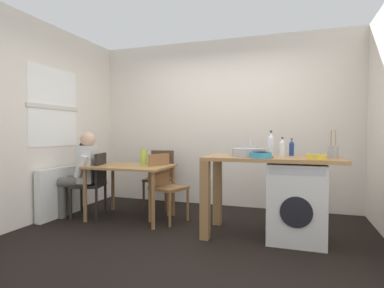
# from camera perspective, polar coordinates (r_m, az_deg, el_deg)

# --- Properties ---
(ground_plane) EXTENTS (5.46, 5.46, 0.00)m
(ground_plane) POSITION_cam_1_polar(r_m,az_deg,el_deg) (3.57, -0.97, -17.37)
(ground_plane) COLOR black
(wall_back) EXTENTS (4.60, 0.10, 2.70)m
(wall_back) POSITION_cam_1_polar(r_m,az_deg,el_deg) (5.05, 5.68, 3.92)
(wall_back) COLOR silver
(wall_back) RESTS_ON ground_plane
(wall_window_side) EXTENTS (0.12, 3.80, 2.70)m
(wall_window_side) POSITION_cam_1_polar(r_m,az_deg,el_deg) (4.56, -27.38, 3.91)
(wall_window_side) COLOR silver
(wall_window_side) RESTS_ON ground_plane
(radiator) EXTENTS (0.10, 0.80, 0.70)m
(radiator) POSITION_cam_1_polar(r_m,az_deg,el_deg) (4.76, -23.49, -8.23)
(radiator) COLOR white
(radiator) RESTS_ON ground_plane
(dining_table) EXTENTS (1.10, 0.76, 0.74)m
(dining_table) POSITION_cam_1_polar(r_m,az_deg,el_deg) (4.31, -11.40, -5.22)
(dining_table) COLOR #9E7042
(dining_table) RESTS_ON ground_plane
(chair_person_seat) EXTENTS (0.49, 0.49, 0.90)m
(chair_person_seat) POSITION_cam_1_polar(r_m,az_deg,el_deg) (4.56, -17.91, -6.60)
(chair_person_seat) COLOR black
(chair_person_seat) RESTS_ON ground_plane
(chair_opposite) EXTENTS (0.51, 0.51, 0.90)m
(chair_opposite) POSITION_cam_1_polar(r_m,az_deg,el_deg) (4.18, -5.11, -7.29)
(chair_opposite) COLOR olive
(chair_opposite) RESTS_ON ground_plane
(chair_spare_by_wall) EXTENTS (0.43, 0.43, 0.90)m
(chair_spare_by_wall) POSITION_cam_1_polar(r_m,az_deg,el_deg) (4.97, -5.95, -5.79)
(chair_spare_by_wall) COLOR #4C3323
(chair_spare_by_wall) RESTS_ON ground_plane
(seated_person) EXTENTS (0.55, 0.54, 1.20)m
(seated_person) POSITION_cam_1_polar(r_m,az_deg,el_deg) (4.60, -19.81, -4.49)
(seated_person) COLOR #595651
(seated_person) RESTS_ON ground_plane
(kitchen_counter) EXTENTS (1.50, 0.68, 0.92)m
(kitchen_counter) POSITION_cam_1_polar(r_m,az_deg,el_deg) (3.59, 11.31, -4.80)
(kitchen_counter) COLOR #9E7042
(kitchen_counter) RESTS_ON ground_plane
(washing_machine) EXTENTS (0.60, 0.61, 0.86)m
(washing_machine) POSITION_cam_1_polar(r_m,az_deg,el_deg) (3.61, 18.86, -10.15)
(washing_machine) COLOR silver
(washing_machine) RESTS_ON ground_plane
(sink_basin) EXTENTS (0.38, 0.38, 0.09)m
(sink_basin) POSITION_cam_1_polar(r_m,az_deg,el_deg) (3.58, 10.52, -1.54)
(sink_basin) COLOR #9EA0A5
(sink_basin) RESTS_ON kitchen_counter
(tap) EXTENTS (0.02, 0.02, 0.28)m
(tap) POSITION_cam_1_polar(r_m,az_deg,el_deg) (3.75, 10.91, 0.08)
(tap) COLOR #B2B2B7
(tap) RESTS_ON kitchen_counter
(bottle_tall_green) EXTENTS (0.06, 0.06, 0.30)m
(bottle_tall_green) POSITION_cam_1_polar(r_m,az_deg,el_deg) (3.69, 14.52, -0.08)
(bottle_tall_green) COLOR silver
(bottle_tall_green) RESTS_ON kitchen_counter
(bottle_squat_brown) EXTENTS (0.06, 0.06, 0.22)m
(bottle_squat_brown) POSITION_cam_1_polar(r_m,az_deg,el_deg) (3.59, 16.50, -0.70)
(bottle_squat_brown) COLOR silver
(bottle_squat_brown) RESTS_ON kitchen_counter
(bottle_clear_small) EXTENTS (0.06, 0.06, 0.20)m
(bottle_clear_small) POSITION_cam_1_polar(r_m,az_deg,el_deg) (3.79, 18.09, -0.70)
(bottle_clear_small) COLOR navy
(bottle_clear_small) RESTS_ON kitchen_counter
(mixing_bowl) EXTENTS (0.23, 0.23, 0.06)m
(mixing_bowl) POSITION_cam_1_polar(r_m,az_deg,el_deg) (3.36, 12.74, -1.95)
(mixing_bowl) COLOR teal
(mixing_bowl) RESTS_ON kitchen_counter
(utensil_crock) EXTENTS (0.11, 0.11, 0.30)m
(utensil_crock) POSITION_cam_1_polar(r_m,az_deg,el_deg) (3.61, 24.80, -1.27)
(utensil_crock) COLOR gray
(utensil_crock) RESTS_ON kitchen_counter
(colander) EXTENTS (0.20, 0.20, 0.06)m
(colander) POSITION_cam_1_polar(r_m,az_deg,el_deg) (3.33, 22.22, -2.17)
(colander) COLOR gold
(colander) RESTS_ON kitchen_counter
(vase) EXTENTS (0.09, 0.09, 0.22)m
(vase) POSITION_cam_1_polar(r_m,az_deg,el_deg) (4.30, -9.02, -2.44)
(vase) COLOR #A8C63D
(vase) RESTS_ON dining_table
(scissors) EXTENTS (0.15, 0.06, 0.01)m
(scissors) POSITION_cam_1_polar(r_m,az_deg,el_deg) (3.46, 13.77, -2.37)
(scissors) COLOR #B2B2B7
(scissors) RESTS_ON kitchen_counter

